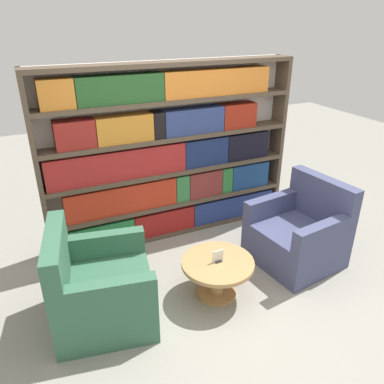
% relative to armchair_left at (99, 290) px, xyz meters
% --- Properties ---
extents(ground_plane, '(14.00, 14.00, 0.00)m').
position_rel_armchair_left_xyz_m(ground_plane, '(1.18, -0.31, -0.32)').
color(ground_plane, gray).
extents(bookshelf, '(3.03, 0.30, 2.09)m').
position_rel_armchair_left_xyz_m(bookshelf, '(1.17, 1.18, 0.69)').
color(bookshelf, silver).
rests_on(bookshelf, ground_plane).
extents(armchair_left, '(0.98, 0.99, 0.94)m').
position_rel_armchair_left_xyz_m(armchair_left, '(0.00, 0.00, 0.00)').
color(armchair_left, '#336047').
rests_on(armchair_left, ground_plane).
extents(armchair_right, '(0.94, 0.95, 0.94)m').
position_rel_armchair_left_xyz_m(armchair_right, '(2.21, -0.00, 0.00)').
color(armchair_right, '#42476B').
rests_on(armchair_right, ground_plane).
extents(coffee_table, '(0.70, 0.70, 0.40)m').
position_rel_armchair_left_xyz_m(coffee_table, '(1.10, -0.16, -0.03)').
color(coffee_table, '#AD7F4C').
rests_on(coffee_table, ground_plane).
extents(table_sign, '(0.11, 0.06, 0.12)m').
position_rel_armchair_left_xyz_m(table_sign, '(1.10, -0.16, 0.13)').
color(table_sign, black).
rests_on(table_sign, coffee_table).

